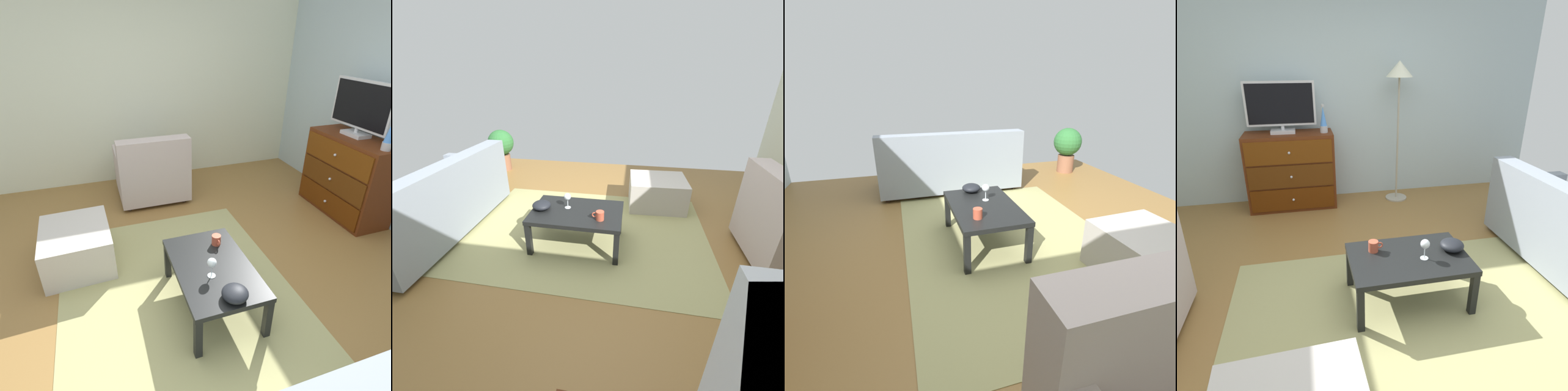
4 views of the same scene
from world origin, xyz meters
The scene contains 9 objects.
ground_plane centered at (0.00, 0.00, -0.03)m, with size 5.42×5.19×0.05m, color olive.
area_rug centered at (0.20, -0.20, 0.00)m, with size 2.60×1.90×0.01m, color tan.
coffee_table centered at (0.25, 0.03, 0.33)m, with size 0.89×0.58×0.38m.
wine_glass centered at (0.35, -0.02, 0.50)m, with size 0.07×0.07×0.16m.
mug centered at (0.01, 0.16, 0.42)m, with size 0.11×0.08×0.08m.
bowl_decorative centered at (0.60, 0.06, 0.42)m, with size 0.18×0.18×0.08m, color black.
couch_large centered at (1.80, 0.06, 0.32)m, with size 0.85×1.85×0.82m.
ottoman centered at (-0.60, -0.97, 0.19)m, with size 0.70×0.60×0.39m, color #BDB5AC.
potted_plant centered at (2.06, -1.94, 0.43)m, with size 0.44×0.44×0.72m.
Camera 2 is at (-0.23, 2.14, 1.59)m, focal length 23.15 mm.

